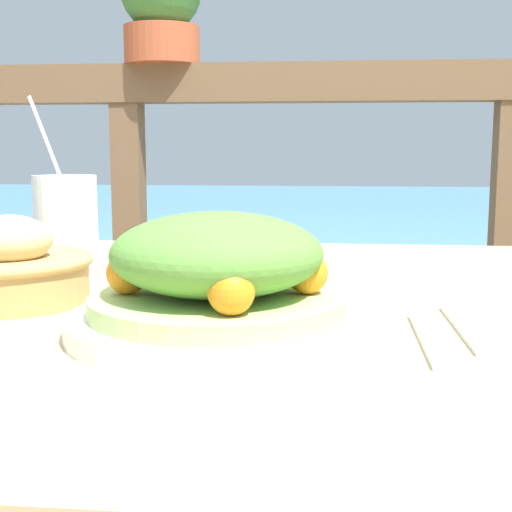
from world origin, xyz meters
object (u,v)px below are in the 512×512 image
at_px(drink_glass, 66,227).
at_px(bread_basket, 10,269).
at_px(potted_plant, 161,7).
at_px(salad_plate, 217,282).

bearing_deg(drink_glass, bread_basket, -93.20).
bearing_deg(potted_plant, bread_basket, -87.42).
relative_size(salad_plate, potted_plant, 1.07).
xyz_separation_m(drink_glass, potted_plant, (-0.05, 0.80, 0.43)).
distance_m(drink_glass, potted_plant, 0.91).
relative_size(drink_glass, potted_plant, 0.91).
distance_m(drink_glass, bread_basket, 0.16).
bearing_deg(bread_basket, salad_plate, -23.69).
height_order(salad_plate, potted_plant, potted_plant).
bearing_deg(bread_basket, potted_plant, 92.58).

